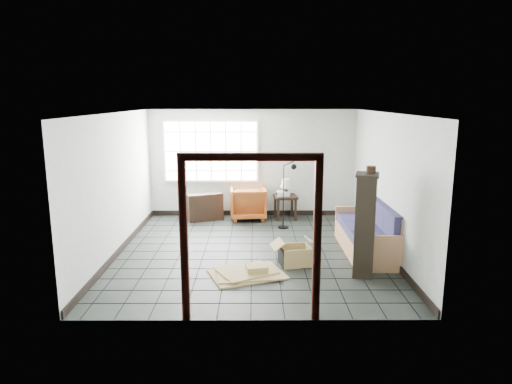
{
  "coord_description": "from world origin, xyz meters",
  "views": [
    {
      "loc": [
        0.05,
        -8.27,
        2.86
      ],
      "look_at": [
        0.08,
        0.3,
        1.09
      ],
      "focal_mm": 32.0,
      "sensor_mm": 36.0,
      "label": 1
    }
  ],
  "objects_px": {
    "armchair": "(248,201)",
    "tall_shelf": "(365,224)",
    "futon_sofa": "(370,235)",
    "side_table": "(285,199)"
  },
  "relations": [
    {
      "from": "armchair",
      "to": "tall_shelf",
      "type": "xyz_separation_m",
      "value": [
        1.94,
        -3.58,
        0.43
      ]
    },
    {
      "from": "futon_sofa",
      "to": "side_table",
      "type": "bearing_deg",
      "value": 120.05
    },
    {
      "from": "futon_sofa",
      "to": "side_table",
      "type": "height_order",
      "value": "futon_sofa"
    },
    {
      "from": "tall_shelf",
      "to": "futon_sofa",
      "type": "bearing_deg",
      "value": 86.3
    },
    {
      "from": "futon_sofa",
      "to": "side_table",
      "type": "relative_size",
      "value": 3.63
    },
    {
      "from": "futon_sofa",
      "to": "side_table",
      "type": "xyz_separation_m",
      "value": [
        -1.43,
        2.45,
        0.13
      ]
    },
    {
      "from": "futon_sofa",
      "to": "armchair",
      "type": "relative_size",
      "value": 2.48
    },
    {
      "from": "side_table",
      "to": "tall_shelf",
      "type": "xyz_separation_m",
      "value": [
        1.04,
        -3.58,
        0.39
      ]
    },
    {
      "from": "futon_sofa",
      "to": "tall_shelf",
      "type": "bearing_deg",
      "value": -108.88
    },
    {
      "from": "armchair",
      "to": "tall_shelf",
      "type": "height_order",
      "value": "tall_shelf"
    }
  ]
}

